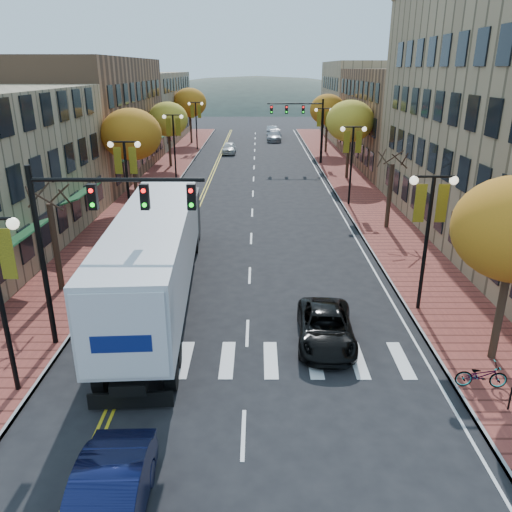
{
  "coord_description": "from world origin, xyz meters",
  "views": [
    {
      "loc": [
        0.42,
        -13.83,
        10.07
      ],
      "look_at": [
        0.34,
        7.03,
        2.2
      ],
      "focal_mm": 35.0,
      "sensor_mm": 36.0,
      "label": 1
    }
  ],
  "objects_px": {
    "semi_truck": "(159,246)",
    "navy_sedan": "(106,507)",
    "bicycle": "(481,375)",
    "black_suv": "(326,327)"
  },
  "relations": [
    {
      "from": "navy_sedan",
      "to": "black_suv",
      "type": "height_order",
      "value": "navy_sedan"
    },
    {
      "from": "black_suv",
      "to": "bicycle",
      "type": "bearing_deg",
      "value": -29.84
    },
    {
      "from": "semi_truck",
      "to": "black_suv",
      "type": "xyz_separation_m",
      "value": [
        7.09,
        -3.99,
        -1.93
      ]
    },
    {
      "from": "navy_sedan",
      "to": "bicycle",
      "type": "bearing_deg",
      "value": 24.95
    },
    {
      "from": "semi_truck",
      "to": "navy_sedan",
      "type": "bearing_deg",
      "value": -88.82
    },
    {
      "from": "semi_truck",
      "to": "navy_sedan",
      "type": "relative_size",
      "value": 3.86
    },
    {
      "from": "semi_truck",
      "to": "black_suv",
      "type": "distance_m",
      "value": 8.36
    },
    {
      "from": "navy_sedan",
      "to": "black_suv",
      "type": "distance_m",
      "value": 10.52
    },
    {
      "from": "semi_truck",
      "to": "navy_sedan",
      "type": "distance_m",
      "value": 12.76
    },
    {
      "from": "semi_truck",
      "to": "bicycle",
      "type": "height_order",
      "value": "semi_truck"
    }
  ]
}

